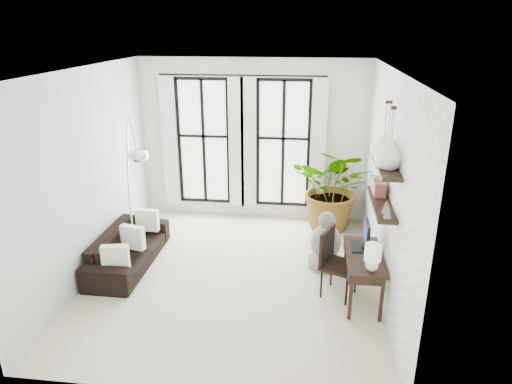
% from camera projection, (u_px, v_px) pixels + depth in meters
% --- Properties ---
extents(floor, '(5.00, 5.00, 0.00)m').
position_uv_depth(floor, '(234.00, 276.00, 7.29)').
color(floor, beige).
rests_on(floor, ground).
extents(ceiling, '(5.00, 5.00, 0.00)m').
position_uv_depth(ceiling, '(230.00, 70.00, 6.18)').
color(ceiling, white).
rests_on(ceiling, wall_back).
extents(wall_left, '(0.00, 5.00, 5.00)m').
position_uv_depth(wall_left, '(87.00, 176.00, 6.99)').
color(wall_left, '#AFC3BC').
rests_on(wall_left, floor).
extents(wall_right, '(0.00, 5.00, 5.00)m').
position_uv_depth(wall_right, '(388.00, 187.00, 6.48)').
color(wall_right, white).
rests_on(wall_right, floor).
extents(wall_back, '(4.50, 0.00, 4.50)m').
position_uv_depth(wall_back, '(253.00, 141.00, 9.06)').
color(wall_back, white).
rests_on(wall_back, floor).
extents(windows, '(3.26, 0.13, 2.65)m').
position_uv_depth(windows, '(243.00, 143.00, 9.03)').
color(windows, white).
rests_on(windows, wall_back).
extents(wall_shelves, '(0.25, 1.30, 0.60)m').
position_uv_depth(wall_shelves, '(382.00, 187.00, 6.13)').
color(wall_shelves, black).
rests_on(wall_shelves, wall_right).
extents(sofa, '(0.80, 2.01, 0.59)m').
position_uv_depth(sofa, '(128.00, 248.00, 7.55)').
color(sofa, black).
rests_on(sofa, floor).
extents(throw_pillows, '(0.40, 1.52, 0.40)m').
position_uv_depth(throw_pillows, '(133.00, 237.00, 7.47)').
color(throw_pillows, white).
rests_on(throw_pillows, sofa).
extents(plant, '(1.88, 1.77, 1.67)m').
position_uv_depth(plant, '(335.00, 188.00, 8.70)').
color(plant, '#2D7228').
rests_on(plant, floor).
extents(desk, '(0.51, 1.20, 1.10)m').
position_uv_depth(desk, '(364.00, 258.00, 6.42)').
color(desk, black).
rests_on(desk, floor).
extents(desk_chair, '(0.64, 0.64, 1.02)m').
position_uv_depth(desk_chair, '(334.00, 259.00, 6.63)').
color(desk_chair, black).
rests_on(desk_chair, floor).
extents(arc_lamp, '(0.75, 0.77, 2.44)m').
position_uv_depth(arc_lamp, '(131.00, 156.00, 7.25)').
color(arc_lamp, silver).
rests_on(arc_lamp, floor).
extents(buddha, '(0.55, 0.55, 0.98)m').
position_uv_depth(buddha, '(326.00, 244.00, 7.41)').
color(buddha, slate).
rests_on(buddha, floor).
extents(vase_a, '(0.37, 0.37, 0.38)m').
position_uv_depth(vase_a, '(389.00, 154.00, 5.67)').
color(vase_a, white).
rests_on(vase_a, shelf_upper).
extents(vase_b, '(0.37, 0.37, 0.38)m').
position_uv_depth(vase_b, '(385.00, 146.00, 6.05)').
color(vase_b, white).
rests_on(vase_b, shelf_upper).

